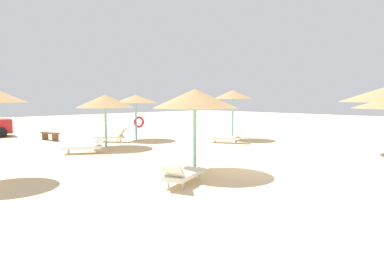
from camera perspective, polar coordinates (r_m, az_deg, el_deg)
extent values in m
plane|color=beige|center=(13.02, 9.40, -6.09)|extent=(80.00, 80.00, 0.00)
cylinder|color=#6BC6BC|center=(20.93, 6.75, 1.62)|extent=(0.12, 0.12, 2.53)
cone|color=#9E7A4C|center=(20.90, 6.79, 5.54)|extent=(2.37, 2.37, 0.53)
cylinder|color=#6BC6BC|center=(17.88, -14.12, 0.25)|extent=(0.12, 0.12, 2.10)
cone|color=#9E7A4C|center=(17.83, -14.21, 4.33)|extent=(2.87, 2.87, 0.65)
cylinder|color=#6BC6BC|center=(20.75, -9.27, 1.24)|extent=(0.12, 0.12, 2.29)
cone|color=#9E7A4C|center=(20.71, -9.32, 4.78)|extent=(2.60, 2.60, 0.47)
torus|color=red|center=(20.89, -8.78, 0.98)|extent=(0.71, 0.20, 0.70)
cylinder|color=#6BC6BC|center=(11.59, 0.47, -1.76)|extent=(0.12, 0.12, 2.26)
cone|color=#9E7A4C|center=(11.50, 0.47, 4.91)|extent=(2.82, 2.82, 0.64)
cube|color=silver|center=(19.16, 5.51, -1.63)|extent=(1.41, 1.79, 0.12)
cube|color=silver|center=(19.02, 7.90, -0.96)|extent=(0.79, 0.72, 0.43)
cylinder|color=silver|center=(19.31, 7.37, -2.11)|extent=(0.06, 0.06, 0.22)
cylinder|color=silver|center=(18.88, 7.20, -2.27)|extent=(0.06, 0.06, 0.22)
cylinder|color=silver|center=(19.51, 3.88, -2.01)|extent=(0.06, 0.06, 0.22)
cylinder|color=silver|center=(19.08, 3.62, -2.16)|extent=(0.06, 0.06, 0.22)
cube|color=silver|center=(16.23, -17.73, -3.06)|extent=(1.78, 1.45, 0.12)
cube|color=silver|center=(16.15, -14.92, -2.28)|extent=(0.77, 0.81, 0.37)
cylinder|color=silver|center=(16.43, -15.56, -3.51)|extent=(0.06, 0.06, 0.22)
cylinder|color=silver|center=(15.99, -15.64, -3.74)|extent=(0.06, 0.06, 0.22)
cylinder|color=silver|center=(16.53, -19.73, -3.57)|extent=(0.06, 0.06, 0.22)
cylinder|color=silver|center=(16.10, -19.92, -3.80)|extent=(0.06, 0.06, 0.22)
cube|color=silver|center=(20.05, -13.62, -1.46)|extent=(1.60, 1.70, 0.12)
cube|color=silver|center=(19.79, -11.43, -0.71)|extent=(0.75, 0.73, 0.47)
cylinder|color=silver|center=(20.10, -11.79, -1.89)|extent=(0.06, 0.06, 0.22)
cylinder|color=silver|center=(19.68, -12.14, -2.04)|extent=(0.06, 0.06, 0.22)
cylinder|color=silver|center=(20.46, -15.03, -1.84)|extent=(0.06, 0.06, 0.22)
cylinder|color=silver|center=(20.05, -15.44, -1.99)|extent=(0.06, 0.06, 0.22)
cube|color=silver|center=(10.10, -1.22, -7.66)|extent=(1.82, 1.21, 0.12)
cube|color=silver|center=(9.34, -3.35, -7.11)|extent=(0.65, 0.76, 0.44)
cylinder|color=silver|center=(9.52, -1.58, -9.50)|extent=(0.06, 0.06, 0.22)
cylinder|color=silver|center=(9.71, -3.95, -9.21)|extent=(0.06, 0.06, 0.22)
cylinder|color=silver|center=(10.58, 1.28, -8.01)|extent=(0.06, 0.06, 0.22)
cylinder|color=silver|center=(10.76, -0.90, -7.79)|extent=(0.06, 0.06, 0.22)
cube|color=brown|center=(21.76, -22.50, -0.75)|extent=(0.59, 1.54, 0.08)
cube|color=brown|center=(21.31, -21.74, -1.50)|extent=(0.37, 0.17, 0.41)
cube|color=brown|center=(22.26, -23.18, -1.28)|extent=(0.37, 0.17, 0.41)
cylinder|color=black|center=(24.69, -29.05, -0.66)|extent=(0.67, 0.33, 0.64)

